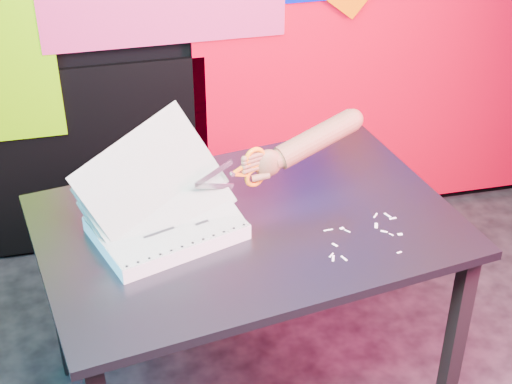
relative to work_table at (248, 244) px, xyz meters
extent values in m
cube|color=red|center=(0.79, 1.00, 0.18)|extent=(1.60, 0.02, 1.60)
cube|color=black|center=(-0.61, 1.00, -0.22)|extent=(1.30, 0.02, 0.85)
cube|color=black|center=(-0.62, 0.26, -0.31)|extent=(0.06, 0.06, 0.72)
cube|color=black|center=(0.62, -0.26, -0.31)|extent=(0.06, 0.06, 0.72)
cube|color=black|center=(0.50, 0.45, -0.31)|extent=(0.06, 0.06, 0.72)
cube|color=black|center=(0.00, 0.00, 0.07)|extent=(1.38, 1.03, 0.03)
cube|color=beige|center=(-0.25, -0.01, 0.11)|extent=(0.48, 0.42, 0.05)
cube|color=beige|center=(-0.25, -0.01, 0.13)|extent=(0.48, 0.41, 0.00)
cube|color=beige|center=(-0.25, -0.01, 0.14)|extent=(0.48, 0.39, 0.12)
cube|color=beige|center=(-0.26, 0.01, 0.16)|extent=(0.49, 0.37, 0.22)
cube|color=beige|center=(-0.27, 0.02, 0.21)|extent=(0.49, 0.33, 0.30)
cube|color=beige|center=(-0.28, 0.04, 0.25)|extent=(0.48, 0.28, 0.36)
cylinder|color=black|center=(-0.38, -0.20, 0.13)|extent=(0.01, 0.01, 0.00)
cylinder|color=black|center=(-0.35, -0.19, 0.13)|extent=(0.01, 0.01, 0.00)
cylinder|color=black|center=(-0.32, -0.18, 0.13)|extent=(0.01, 0.01, 0.00)
cylinder|color=black|center=(-0.29, -0.17, 0.13)|extent=(0.01, 0.01, 0.00)
cylinder|color=black|center=(-0.26, -0.16, 0.13)|extent=(0.01, 0.01, 0.00)
cylinder|color=black|center=(-0.22, -0.14, 0.13)|extent=(0.01, 0.01, 0.00)
cylinder|color=black|center=(-0.19, -0.13, 0.13)|extent=(0.01, 0.01, 0.00)
cylinder|color=black|center=(-0.16, -0.12, 0.13)|extent=(0.01, 0.01, 0.00)
cylinder|color=black|center=(-0.13, -0.11, 0.13)|extent=(0.01, 0.01, 0.00)
cylinder|color=black|center=(-0.09, -0.10, 0.13)|extent=(0.01, 0.01, 0.00)
cylinder|color=black|center=(-0.06, -0.09, 0.13)|extent=(0.01, 0.01, 0.00)
cylinder|color=black|center=(-0.03, -0.08, 0.13)|extent=(0.01, 0.01, 0.00)
cylinder|color=black|center=(-0.47, 0.06, 0.13)|extent=(0.01, 0.01, 0.00)
cylinder|color=black|center=(-0.44, 0.07, 0.13)|extent=(0.01, 0.01, 0.00)
cylinder|color=black|center=(-0.41, 0.09, 0.13)|extent=(0.01, 0.01, 0.00)
cylinder|color=black|center=(-0.38, 0.10, 0.13)|extent=(0.01, 0.01, 0.00)
cylinder|color=black|center=(-0.34, 0.11, 0.13)|extent=(0.01, 0.01, 0.00)
cylinder|color=black|center=(-0.31, 0.12, 0.13)|extent=(0.01, 0.01, 0.00)
cylinder|color=black|center=(-0.28, 0.13, 0.13)|extent=(0.01, 0.01, 0.00)
cylinder|color=black|center=(-0.25, 0.14, 0.13)|extent=(0.01, 0.01, 0.00)
cylinder|color=black|center=(-0.22, 0.15, 0.13)|extent=(0.01, 0.01, 0.00)
cylinder|color=black|center=(-0.18, 0.16, 0.13)|extent=(0.01, 0.01, 0.00)
cylinder|color=black|center=(-0.15, 0.17, 0.13)|extent=(0.01, 0.01, 0.00)
cylinder|color=black|center=(-0.12, 0.18, 0.13)|extent=(0.01, 0.01, 0.00)
cube|color=black|center=(-0.36, 0.01, 0.14)|extent=(0.07, 0.03, 0.00)
cube|color=black|center=(-0.24, 0.03, 0.14)|extent=(0.05, 0.03, 0.00)
cube|color=black|center=(-0.28, -0.06, 0.14)|extent=(0.10, 0.04, 0.00)
cube|color=black|center=(-0.15, -0.04, 0.14)|extent=(0.04, 0.02, 0.00)
cube|color=#ADADAD|center=(-0.10, 0.04, 0.25)|extent=(0.13, 0.04, 0.06)
cube|color=#ADADAD|center=(-0.10, 0.04, 0.21)|extent=(0.13, 0.04, 0.06)
cylinder|color=#ADADAD|center=(-0.04, 0.05, 0.23)|extent=(0.02, 0.02, 0.01)
cube|color=orange|center=(-0.01, 0.06, 0.22)|extent=(0.05, 0.02, 0.03)
cube|color=orange|center=(-0.01, 0.06, 0.24)|extent=(0.05, 0.02, 0.03)
torus|color=orange|center=(0.04, 0.08, 0.26)|extent=(0.07, 0.04, 0.07)
torus|color=orange|center=(0.04, 0.08, 0.20)|extent=(0.07, 0.04, 0.07)
ellipsoid|color=brown|center=(0.08, 0.09, 0.23)|extent=(0.09, 0.05, 0.09)
cylinder|color=brown|center=(0.04, 0.08, 0.23)|extent=(0.07, 0.04, 0.02)
cylinder|color=brown|center=(0.04, 0.08, 0.24)|extent=(0.07, 0.04, 0.02)
cylinder|color=brown|center=(0.04, 0.08, 0.26)|extent=(0.06, 0.03, 0.02)
cylinder|color=brown|center=(0.04, 0.08, 0.27)|extent=(0.06, 0.03, 0.02)
cylinder|color=brown|center=(0.06, 0.07, 0.20)|extent=(0.06, 0.03, 0.03)
cylinder|color=brown|center=(0.13, 0.11, 0.23)|extent=(0.07, 0.07, 0.06)
cylinder|color=brown|center=(0.26, 0.15, 0.26)|extent=(0.30, 0.16, 0.14)
sphere|color=brown|center=(0.39, 0.19, 0.30)|extent=(0.07, 0.07, 0.07)
cube|color=silver|center=(0.28, -0.11, 0.09)|extent=(0.02, 0.02, 0.00)
cube|color=silver|center=(0.40, -0.16, 0.09)|extent=(0.01, 0.01, 0.00)
cube|color=silver|center=(0.43, -0.16, 0.09)|extent=(0.02, 0.01, 0.00)
cube|color=silver|center=(0.23, -0.24, 0.09)|extent=(0.01, 0.03, 0.00)
cube|color=silver|center=(0.20, -0.22, 0.09)|extent=(0.02, 0.02, 0.00)
cube|color=silver|center=(0.22, -0.17, 0.09)|extent=(0.02, 0.02, 0.00)
cube|color=silver|center=(0.38, -0.11, 0.09)|extent=(0.02, 0.03, 0.00)
cube|color=silver|center=(0.39, -0.25, 0.09)|extent=(0.02, 0.01, 0.00)
cube|color=silver|center=(0.23, -0.09, 0.09)|extent=(0.03, 0.01, 0.00)
cube|color=silver|center=(0.44, -0.08, 0.09)|extent=(0.02, 0.01, 0.00)
cube|color=silver|center=(0.39, -0.14, 0.09)|extent=(0.02, 0.02, 0.00)
cube|color=silver|center=(0.43, -0.06, 0.09)|extent=(0.02, 0.03, 0.00)
cube|color=silver|center=(0.20, -0.23, 0.09)|extent=(0.02, 0.03, 0.00)
cube|color=silver|center=(0.27, -0.10, 0.09)|extent=(0.02, 0.01, 0.00)
cube|color=silver|center=(0.39, -0.05, 0.09)|extent=(0.02, 0.02, 0.00)
camera|label=1|loc=(-0.42, -1.92, 1.47)|focal=55.00mm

